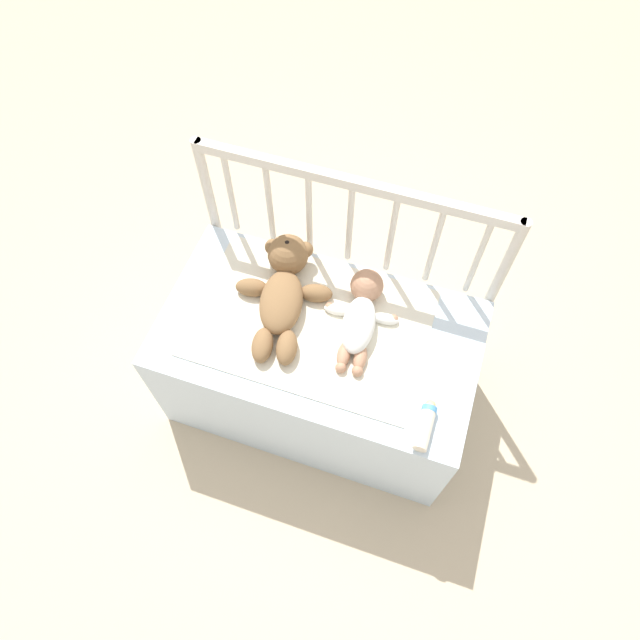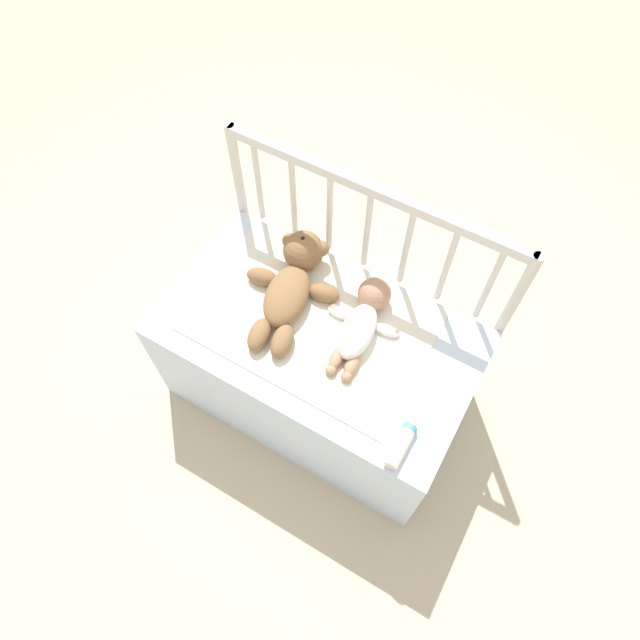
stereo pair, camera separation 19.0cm
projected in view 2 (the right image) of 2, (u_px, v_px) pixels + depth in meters
name	position (u px, v px, depth m)	size (l,w,h in m)	color
ground_plane	(318.00, 392.00, 2.40)	(12.00, 12.00, 0.00)	#C6B293
crib_mattress	(318.00, 365.00, 2.18)	(1.10, 0.62, 0.53)	silver
crib_rail	(366.00, 244.00, 1.99)	(1.10, 0.04, 0.93)	beige
blanket	(312.00, 321.00, 1.97)	(0.80, 0.53, 0.01)	silver
teddy_bear	(292.00, 282.00, 1.98)	(0.35, 0.49, 0.15)	olive
baby	(362.00, 321.00, 1.92)	(0.27, 0.39, 0.12)	white
baby_bottle	(402.00, 442.00, 1.73)	(0.05, 0.17, 0.05)	#F4E5CC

